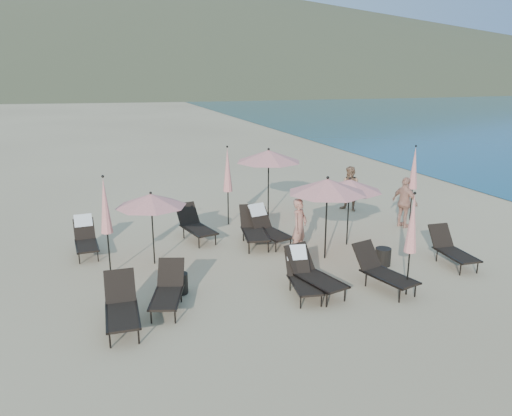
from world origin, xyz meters
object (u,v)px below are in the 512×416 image
object	(u,v)px
umbrella_closed_2	(105,206)
side_table_1	(383,257)
umbrella_open_3	(269,156)
umbrella_closed_0	(412,224)
lounger_1	(168,289)
lounger_3	(302,274)
umbrella_open_0	(151,200)
beachgoer_a	(299,227)
lounger_8	(267,226)
lounger_9	(254,228)
side_table_0	(180,283)
umbrella_open_1	(327,186)
lounger_5	(452,248)
beachgoer_b	(351,189)
lounger_2	(313,273)
umbrella_closed_3	(228,170)
umbrella_closed_1	(414,168)
umbrella_open_2	(350,185)
lounger_7	(195,225)
lounger_4	(382,270)
lounger_6	(85,237)
lounger_0	(122,306)
beachgoer_c	(405,202)

from	to	relation	value
umbrella_closed_2	side_table_1	size ratio (longest dim) A/B	5.45
umbrella_open_3	umbrella_closed_0	xyz separation A→B (m)	(0.83, -7.12, -0.46)
lounger_1	umbrella_closed_0	size ratio (longest dim) A/B	0.68
lounger_3	umbrella_open_0	size ratio (longest dim) A/B	0.81
lounger_1	beachgoer_a	distance (m)	4.63
lounger_8	lounger_9	xyz separation A→B (m)	(-0.42, 0.01, -0.03)
lounger_9	side_table_0	world-z (taller)	lounger_9
umbrella_open_0	umbrella_open_1	bearing A→B (deg)	-13.80
lounger_5	side_table_1	size ratio (longest dim) A/B	3.49
beachgoer_b	umbrella_closed_0	bearing A→B (deg)	-53.07
lounger_2	umbrella_closed_3	world-z (taller)	umbrella_closed_3
umbrella_open_3	umbrella_closed_1	world-z (taller)	umbrella_closed_1
lounger_1	umbrella_closed_1	distance (m)	10.00
umbrella_open_2	umbrella_open_3	size ratio (longest dim) A/B	0.84
umbrella_open_2	lounger_3	bearing A→B (deg)	-135.21
side_table_0	umbrella_open_3	bearing A→B (deg)	51.90
beachgoer_b	lounger_7	bearing A→B (deg)	-111.85
lounger_4	lounger_2	bearing A→B (deg)	154.17
lounger_6	umbrella_closed_0	xyz separation A→B (m)	(7.05, -5.31, 1.25)
umbrella_closed_0	beachgoer_a	world-z (taller)	umbrella_closed_0
umbrella_open_1	lounger_9	bearing A→B (deg)	129.58
beachgoer_b	lounger_0	bearing A→B (deg)	-88.64
beachgoer_b	beachgoer_c	xyz separation A→B (m)	(0.69, -2.38, 0.02)
lounger_9	umbrella_open_0	size ratio (longest dim) A/B	0.94
lounger_3	beachgoer_b	distance (m)	7.55
lounger_6	lounger_9	bearing A→B (deg)	-12.51
lounger_7	lounger_0	bearing A→B (deg)	-130.87
lounger_1	beachgoer_b	xyz separation A→B (m)	(7.70, 5.72, 0.41)
umbrella_closed_0	beachgoer_b	bearing A→B (deg)	71.27
umbrella_closed_1	beachgoer_c	distance (m)	1.34
lounger_5	lounger_7	world-z (taller)	lounger_7
lounger_2	lounger_6	xyz separation A→B (m)	(-5.05, 4.45, 0.01)
lounger_2	umbrella_open_2	xyz separation A→B (m)	(2.37, 2.67, 1.37)
umbrella_open_3	umbrella_closed_2	size ratio (longest dim) A/B	0.95
lounger_7	beachgoer_c	size ratio (longest dim) A/B	1.09
lounger_0	lounger_7	world-z (taller)	lounger_7
lounger_6	beachgoer_b	bearing A→B (deg)	6.15
lounger_3	lounger_6	distance (m)	6.50
umbrella_open_0	umbrella_open_2	bearing A→B (deg)	-3.24
umbrella_closed_2	umbrella_closed_3	size ratio (longest dim) A/B	0.97
lounger_0	lounger_9	world-z (taller)	lounger_9
lounger_9	umbrella_open_1	distance (m)	2.82
lounger_1	umbrella_open_0	distance (m)	3.03
side_table_0	beachgoer_c	distance (m)	8.48
lounger_3	umbrella_closed_0	xyz separation A→B (m)	(2.28, -0.90, 1.26)
lounger_8	umbrella_closed_2	distance (m)	4.95
umbrella_open_1	umbrella_closed_1	size ratio (longest dim) A/B	0.89
lounger_5	lounger_8	bearing A→B (deg)	145.40
lounger_3	lounger_2	bearing A→B (deg)	1.19
lounger_4	lounger_3	bearing A→B (deg)	154.79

